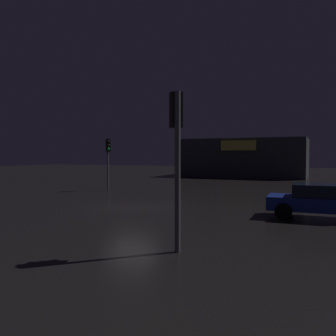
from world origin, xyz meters
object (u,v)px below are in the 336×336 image
Objects in this scene: traffic_signal_main at (108,153)px; traffic_signal_cross_left at (177,141)px; store_building at (246,158)px; car_far at (320,200)px.

traffic_signal_main is 0.88× the size of traffic_signal_cross_left.
store_building is 34.10m from traffic_signal_cross_left.
traffic_signal_main is at bearing -105.89° from store_building.
traffic_signal_cross_left is at bearing -117.11° from car_far.
traffic_signal_main is 17.02m from traffic_signal_cross_left.
store_building is 3.23× the size of traffic_signal_cross_left.
traffic_signal_main reaches higher than car_far.
traffic_signal_main is (-5.90, -20.73, 0.53)m from store_building.
car_far is (8.63, -26.82, -1.51)m from store_building.
traffic_signal_main is at bearing 157.26° from car_far.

